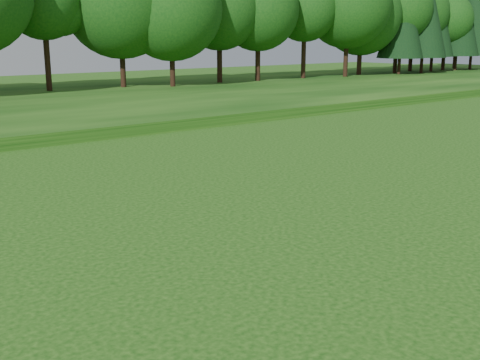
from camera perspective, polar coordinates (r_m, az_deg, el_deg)
berm at (r=46.21m, az=-11.79°, el=7.62°), size 130.00×30.00×0.60m
walking_path at (r=34.50m, az=-0.89°, el=5.53°), size 130.00×1.60×0.04m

